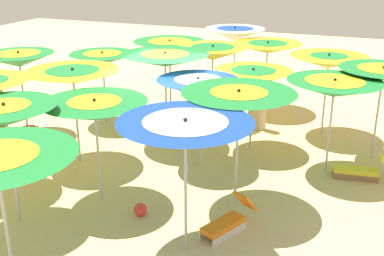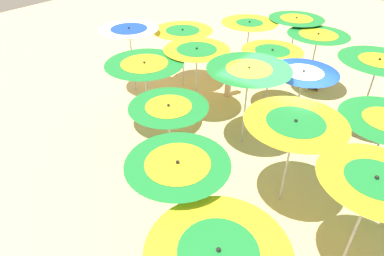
# 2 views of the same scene
# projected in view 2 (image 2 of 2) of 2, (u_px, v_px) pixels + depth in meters

# --- Properties ---
(ground) EXTENTS (39.52, 39.52, 0.04)m
(ground) POSITION_uv_depth(u_px,v_px,m) (270.00, 145.00, 10.35)
(ground) COLOR beige
(beach_umbrella_0) EXTENTS (2.07, 2.07, 2.46)m
(beach_umbrella_0) POSITION_uv_depth(u_px,v_px,m) (130.00, 34.00, 11.91)
(beach_umbrella_0) COLOR #B2B2B7
(beach_umbrella_0) RESTS_ON ground
(beach_umbrella_1) EXTENTS (2.30, 2.30, 2.29)m
(beach_umbrella_1) POSITION_uv_depth(u_px,v_px,m) (145.00, 69.00, 9.92)
(beach_umbrella_1) COLOR #B2B2B7
(beach_umbrella_1) RESTS_ON ground
(beach_umbrella_2) EXTENTS (1.92, 1.92, 2.18)m
(beach_umbrella_2) POSITION_uv_depth(u_px,v_px,m) (169.00, 112.00, 8.15)
(beach_umbrella_2) COLOR #B2B2B7
(beach_umbrella_2) RESTS_ON ground
(beach_umbrella_3) EXTENTS (1.92, 1.92, 2.38)m
(beach_umbrella_3) POSITION_uv_depth(u_px,v_px,m) (178.00, 171.00, 6.17)
(beach_umbrella_3) COLOR #B2B2B7
(beach_umbrella_3) RESTS_ON ground
(beach_umbrella_5) EXTENTS (2.17, 2.17, 2.26)m
(beach_umbrella_5) POSITION_uv_depth(u_px,v_px,m) (183.00, 35.00, 12.32)
(beach_umbrella_5) COLOR #B2B2B7
(beach_umbrella_5) RESTS_ON ground
(beach_umbrella_6) EXTENTS (2.08, 2.08, 2.34)m
(beach_umbrella_6) POSITION_uv_depth(u_px,v_px,m) (197.00, 55.00, 10.67)
(beach_umbrella_6) COLOR #B2B2B7
(beach_umbrella_6) RESTS_ON ground
(beach_umbrella_7) EXTENTS (2.28, 2.28, 2.50)m
(beach_umbrella_7) POSITION_uv_depth(u_px,v_px,m) (248.00, 74.00, 9.12)
(beach_umbrella_7) COLOR #B2B2B7
(beach_umbrella_7) RESTS_ON ground
(beach_umbrella_8) EXTENTS (2.19, 2.19, 2.39)m
(beach_umbrella_8) POSITION_uv_depth(u_px,v_px,m) (294.00, 128.00, 7.24)
(beach_umbrella_8) COLOR #B2B2B7
(beach_umbrella_8) RESTS_ON ground
(beach_umbrella_9) EXTENTS (1.92, 1.92, 2.49)m
(beach_umbrella_9) POSITION_uv_depth(u_px,v_px,m) (374.00, 185.00, 5.67)
(beach_umbrella_9) COLOR #B2B2B7
(beach_umbrella_9) RESTS_ON ground
(beach_umbrella_10) EXTENTS (2.11, 2.11, 2.33)m
(beach_umbrella_10) POSITION_uv_depth(u_px,v_px,m) (249.00, 27.00, 12.84)
(beach_umbrella_10) COLOR #B2B2B7
(beach_umbrella_10) RESTS_ON ground
(beach_umbrella_11) EXTENTS (1.96, 1.96, 2.18)m
(beach_umbrella_11) POSITION_uv_depth(u_px,v_px,m) (272.00, 56.00, 10.98)
(beach_umbrella_11) COLOR #B2B2B7
(beach_umbrella_11) RESTS_ON ground
(beach_umbrella_12) EXTENTS (1.94, 1.94, 2.21)m
(beach_umbrella_12) POSITION_uv_depth(u_px,v_px,m) (303.00, 78.00, 9.64)
(beach_umbrella_12) COLOR #B2B2B7
(beach_umbrella_12) RESTS_ON ground
(beach_umbrella_15) EXTENTS (2.10, 2.10, 2.38)m
(beach_umbrella_15) POSITION_uv_depth(u_px,v_px,m) (296.00, 22.00, 13.09)
(beach_umbrella_15) COLOR #B2B2B7
(beach_umbrella_15) RESTS_ON ground
(beach_umbrella_16) EXTENTS (2.14, 2.14, 2.29)m
(beach_umbrella_16) POSITION_uv_depth(u_px,v_px,m) (317.00, 39.00, 11.90)
(beach_umbrella_16) COLOR #B2B2B7
(beach_umbrella_16) RESTS_ON ground
(beach_umbrella_17) EXTENTS (2.23, 2.23, 2.48)m
(beach_umbrella_17) POSITION_uv_depth(u_px,v_px,m) (378.00, 66.00, 9.62)
(beach_umbrella_17) COLOR #B2B2B7
(beach_umbrella_17) RESTS_ON ground
(lounger_0) EXTENTS (1.47, 0.55, 0.59)m
(lounger_0) POSITION_uv_depth(u_px,v_px,m) (317.00, 80.00, 13.42)
(lounger_0) COLOR olive
(lounger_0) RESTS_ON ground
(lounger_2) EXTENTS (0.98, 1.24, 0.59)m
(lounger_2) POSITION_uv_depth(u_px,v_px,m) (213.00, 233.00, 7.39)
(lounger_2) COLOR olive
(lounger_2) RESTS_ON ground
(beachgoer_0) EXTENTS (0.30, 0.30, 1.75)m
(beachgoer_0) POSITION_uv_depth(u_px,v_px,m) (212.00, 241.00, 6.37)
(beachgoer_0) COLOR brown
(beachgoer_0) RESTS_ON ground
(beachgoer_2) EXTENTS (0.30, 0.30, 1.79)m
(beachgoer_2) POSITION_uv_depth(u_px,v_px,m) (229.00, 72.00, 12.26)
(beachgoer_2) COLOR beige
(beachgoer_2) RESTS_ON ground
(beach_ball) EXTENTS (0.27, 0.27, 0.27)m
(beach_ball) POSITION_uv_depth(u_px,v_px,m) (383.00, 169.00, 9.21)
(beach_ball) COLOR red
(beach_ball) RESTS_ON ground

